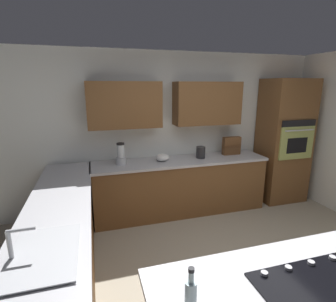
{
  "coord_description": "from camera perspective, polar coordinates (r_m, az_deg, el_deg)",
  "views": [
    {
      "loc": [
        1.43,
        2.09,
        2.06
      ],
      "look_at": [
        0.42,
        -1.37,
        1.15
      ],
      "focal_mm": 27.82,
      "sensor_mm": 36.0,
      "label": 1
    }
  ],
  "objects": [
    {
      "name": "countertop_side",
      "position": [
        2.92,
        -22.92,
        -10.92
      ],
      "size": [
        0.64,
        2.94,
        0.04
      ],
      "primitive_type": "cube",
      "color": "#B2B2B7",
      "rests_on": "lower_cabinets_side"
    },
    {
      "name": "wall_back",
      "position": [
        4.4,
        1.91,
        5.73
      ],
      "size": [
        6.0,
        0.44,
        2.6
      ],
      "color": "silver",
      "rests_on": "ground"
    },
    {
      "name": "lower_cabinets_side",
      "position": [
        3.13,
        -22.09,
        -18.44
      ],
      "size": [
        0.6,
        2.9,
        0.86
      ],
      "primitive_type": "cube",
      "color": "brown",
      "rests_on": "ground"
    },
    {
      "name": "blender",
      "position": [
        3.98,
        -10.28,
        -0.93
      ],
      "size": [
        0.15,
        0.15,
        0.33
      ],
      "color": "silver",
      "rests_on": "countertop_back"
    },
    {
      "name": "oil_bottle",
      "position": [
        1.5,
        4.98,
        -29.68
      ],
      "size": [
        0.06,
        0.06,
        0.31
      ],
      "color": "silver",
      "rests_on": "island_top"
    },
    {
      "name": "spice_rack",
      "position": [
        4.62,
        13.73,
        1.13
      ],
      "size": [
        0.31,
        0.11,
        0.31
      ],
      "color": "brown",
      "rests_on": "countertop_back"
    },
    {
      "name": "kettle",
      "position": [
        4.31,
        7.17,
        -0.3
      ],
      "size": [
        0.15,
        0.15,
        0.19
      ],
      "primitive_type": "cylinder",
      "color": "#262628",
      "rests_on": "countertop_back"
    },
    {
      "name": "lower_cabinets_back",
      "position": [
        4.35,
        2.75,
        -7.9
      ],
      "size": [
        2.8,
        0.6,
        0.86
      ],
      "primitive_type": "cube",
      "color": "brown",
      "rests_on": "ground"
    },
    {
      "name": "cooktop",
      "position": [
        1.93,
        31.8,
        -24.91
      ],
      "size": [
        0.76,
        0.56,
        0.03
      ],
      "color": "black",
      "rests_on": "island_top"
    },
    {
      "name": "sink_unit",
      "position": [
        2.15,
        -25.79,
        -19.52
      ],
      "size": [
        0.46,
        0.7,
        0.23
      ],
      "color": "#515456",
      "rests_on": "countertop_side"
    },
    {
      "name": "countertop_back",
      "position": [
        4.2,
        2.82,
        -2.2
      ],
      "size": [
        2.84,
        0.64,
        0.04
      ],
      "primitive_type": "cube",
      "color": "#B2B2B7",
      "rests_on": "lower_cabinets_back"
    },
    {
      "name": "island_top",
      "position": [
        1.94,
        31.82,
        -25.63
      ],
      "size": [
        2.03,
        1.04,
        0.04
      ],
      "primitive_type": "cube",
      "color": "#B2B2B7",
      "rests_on": "island_base"
    },
    {
      "name": "wall_oven",
      "position": [
        5.12,
        23.99,
        1.96
      ],
      "size": [
        0.8,
        0.66,
        2.18
      ],
      "color": "brown",
      "rests_on": "ground"
    },
    {
      "name": "ground_plane",
      "position": [
        3.26,
        15.49,
        -25.6
      ],
      "size": [
        14.0,
        14.0,
        0.0
      ],
      "primitive_type": "plane",
      "color": "#9E937F"
    },
    {
      "name": "mixing_bowl",
      "position": [
        4.11,
        -1.2,
        -1.42
      ],
      "size": [
        0.21,
        0.21,
        0.12
      ],
      "primitive_type": "ellipsoid",
      "color": "white",
      "rests_on": "countertop_back"
    }
  ]
}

